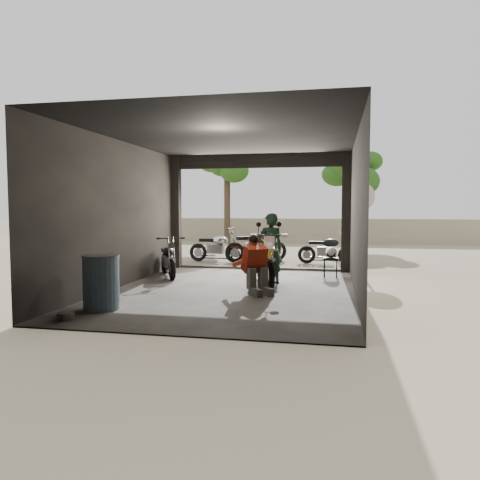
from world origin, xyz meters
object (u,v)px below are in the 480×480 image
at_px(rider, 270,249).
at_px(stool, 331,260).
at_px(left_bike, 168,257).
at_px(sign_post, 359,210).
at_px(mechanic, 257,266).
at_px(oil_drum, 101,283).
at_px(main_bike, 265,259).
at_px(outside_bike_b, 256,243).
at_px(outside_bike_a, 217,245).
at_px(outside_bike_c, 327,247).
at_px(helmet, 331,252).

xyz_separation_m(rider, stool, (1.33, 1.35, -0.39)).
bearing_deg(left_bike, stool, -18.74).
bearing_deg(stool, sign_post, 64.75).
height_order(rider, mechanic, rider).
xyz_separation_m(oil_drum, sign_post, (4.53, 6.18, 1.20)).
distance_m(stool, sign_post, 2.16).
distance_m(left_bike, sign_post, 5.42).
relative_size(main_bike, outside_bike_b, 0.99).
relative_size(outside_bike_a, oil_drum, 1.74).
bearing_deg(outside_bike_b, outside_bike_c, -121.54).
xyz_separation_m(stool, oil_drum, (-3.78, -4.58, 0.04)).
relative_size(outside_bike_b, rider, 1.12).
xyz_separation_m(rider, mechanic, (-0.08, -1.31, -0.24)).
bearing_deg(rider, helmet, -161.96).
bearing_deg(rider, main_bike, 27.49).
height_order(main_bike, outside_bike_b, outside_bike_b).
bearing_deg(outside_bike_a, outside_bike_b, -73.81).
xyz_separation_m(stool, sign_post, (0.75, 1.60, 1.24)).
distance_m(outside_bike_a, stool, 4.49).
distance_m(mechanic, oil_drum, 3.05).
distance_m(helmet, sign_post, 2.02).
height_order(left_bike, helmet, left_bike).
xyz_separation_m(outside_bike_c, sign_post, (0.90, -1.23, 1.15)).
distance_m(outside_bike_b, outside_bike_c, 2.23).
bearing_deg(rider, left_bike, -40.41).
bearing_deg(rider, outside_bike_b, -103.98).
height_order(stool, oil_drum, oil_drum).
bearing_deg(helmet, rider, -115.03).
distance_m(rider, sign_post, 3.71).
distance_m(left_bike, helmet, 4.09).
bearing_deg(helmet, mechanic, -98.74).
distance_m(left_bike, outside_bike_a, 3.43).
relative_size(rider, oil_drum, 1.74).
height_order(mechanic, sign_post, sign_post).
relative_size(helmet, oil_drum, 0.31).
height_order(main_bike, stool, main_bike).
distance_m(main_bike, rider, 0.27).
xyz_separation_m(main_bike, oil_drum, (-2.35, -3.10, -0.13)).
height_order(helmet, sign_post, sign_post).
relative_size(left_bike, oil_drum, 1.62).
height_order(outside_bike_c, oil_drum, outside_bike_c).
height_order(left_bike, outside_bike_b, outside_bike_b).
xyz_separation_m(rider, sign_post, (2.09, 2.94, 0.85)).
height_order(main_bike, outside_bike_a, main_bike).
bearing_deg(helmet, left_bike, -149.80).
distance_m(outside_bike_b, sign_post, 3.55).
relative_size(main_bike, oil_drum, 1.91).
bearing_deg(main_bike, outside_bike_b, 84.86).
bearing_deg(left_bike, rider, -42.02).
distance_m(main_bike, stool, 2.07).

